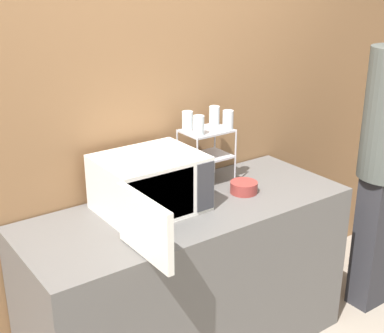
{
  "coord_description": "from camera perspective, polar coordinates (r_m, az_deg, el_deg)",
  "views": [
    {
      "loc": [
        -1.45,
        -1.72,
        2.09
      ],
      "look_at": [
        0.05,
        0.38,
        1.11
      ],
      "focal_mm": 50.0,
      "sensor_mm": 36.0,
      "label": 1
    }
  ],
  "objects": [
    {
      "name": "counter",
      "position": [
        3.01,
        -0.35,
        -12.15
      ],
      "size": [
        1.78,
        0.69,
        0.91
      ],
      "color": "#595654",
      "rests_on": "ground_plane"
    },
    {
      "name": "glass_front_left",
      "position": [
        2.86,
        0.72,
        4.4
      ],
      "size": [
        0.06,
        0.06,
        0.11
      ],
      "color": "silver",
      "rests_on": "dish_rack"
    },
    {
      "name": "glass_back_left",
      "position": [
        2.95,
        -0.49,
        4.89
      ],
      "size": [
        0.06,
        0.06,
        0.11
      ],
      "color": "silver",
      "rests_on": "dish_rack"
    },
    {
      "name": "bowl",
      "position": [
        2.95,
        5.55,
        -2.24
      ],
      "size": [
        0.15,
        0.15,
        0.06
      ],
      "color": "maroon",
      "rests_on": "counter"
    },
    {
      "name": "glass_back_right",
      "position": [
        3.06,
        2.4,
        5.46
      ],
      "size": [
        0.06,
        0.06,
        0.11
      ],
      "color": "silver",
      "rests_on": "dish_rack"
    },
    {
      "name": "microwave",
      "position": [
        2.69,
        -4.54,
        -1.97
      ],
      "size": [
        0.54,
        0.81,
        0.29
      ],
      "color": "silver",
      "rests_on": "counter"
    },
    {
      "name": "glass_front_right",
      "position": [
        2.97,
        3.86,
        4.98
      ],
      "size": [
        0.06,
        0.06,
        0.11
      ],
      "color": "silver",
      "rests_on": "dish_rack"
    },
    {
      "name": "dish_rack",
      "position": [
        3.0,
        1.55,
        2.3
      ],
      "size": [
        0.28,
        0.2,
        0.32
      ],
      "color": "#B2B2B7",
      "rests_on": "counter"
    },
    {
      "name": "wall_back",
      "position": [
        2.95,
        -4.71,
        5.21
      ],
      "size": [
        8.0,
        0.06,
        2.6
      ],
      "color": "olive",
      "rests_on": "ground_plane"
    }
  ]
}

